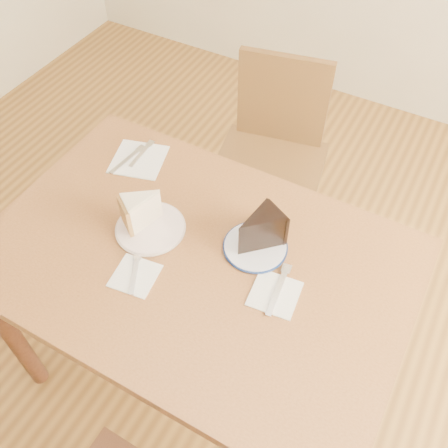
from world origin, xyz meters
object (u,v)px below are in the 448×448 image
table (196,276)px  plate_navy (255,247)px  carrot_cake (144,210)px  chocolate_cake (257,233)px  plate_cream (151,228)px  chair_far (271,157)px

table → plate_navy: size_ratio=6.80×
table → carrot_cake: bearing=169.2°
carrot_cake → chocolate_cake: chocolate_cake is taller
carrot_cake → table: bearing=23.7°
chocolate_cake → plate_navy: bearing=119.6°
plate_cream → plate_navy: 0.31m
plate_navy → chocolate_cake: (-0.00, 0.00, 0.06)m
plate_cream → carrot_cake: (-0.02, 0.01, 0.05)m
plate_cream → chocolate_cake: chocolate_cake is taller
plate_cream → plate_navy: bearing=16.3°
chair_far → carrot_cake: (-0.09, -0.71, 0.33)m
plate_cream → plate_navy: (0.30, 0.09, 0.00)m
plate_navy → carrot_cake: size_ratio=1.67×
plate_cream → carrot_cake: bearing=149.7°
plate_cream → table: bearing=-7.8°
plate_cream → carrot_cake: 0.06m
carrot_cake → chocolate_cake: bearing=48.3°
table → carrot_cake: carrot_cake is taller
plate_cream → chocolate_cake: 0.32m
plate_navy → chocolate_cake: chocolate_cake is taller
table → plate_navy: bearing=39.0°
chair_far → carrot_cake: bearing=71.2°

